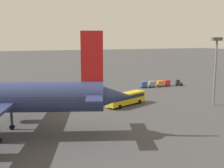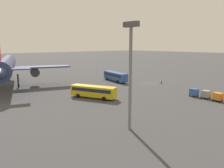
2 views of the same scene
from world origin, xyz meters
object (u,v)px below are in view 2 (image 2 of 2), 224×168
at_px(shuttle_bus_far, 93,91).
at_px(cargo_cart_blue, 194,92).
at_px(shuttle_bus_near, 115,76).
at_px(worker_person, 161,81).
at_px(cargo_cart_orange, 218,96).
at_px(cargo_cart_grey, 206,94).
at_px(airplane, 5,66).

bearing_deg(shuttle_bus_far, cargo_cart_blue, -151.98).
relative_size(shuttle_bus_near, worker_person, 7.45).
distance_m(shuttle_bus_far, cargo_cart_orange, 29.92).
xyz_separation_m(worker_person, cargo_cart_grey, (-19.80, 8.84, 0.32)).
xyz_separation_m(cargo_cart_orange, cargo_cart_blue, (6.16, -0.27, 0.00)).
distance_m(worker_person, cargo_cart_blue, 18.96).
bearing_deg(shuttle_bus_far, cargo_cart_orange, -161.65).
bearing_deg(worker_person, shuttle_bus_far, 91.55).
xyz_separation_m(airplane, worker_person, (-28.56, -41.50, -5.77)).
relative_size(worker_person, cargo_cart_blue, 0.80).
height_order(worker_person, cargo_cart_orange, cargo_cart_orange).
relative_size(worker_person, cargo_cart_grey, 0.80).
bearing_deg(worker_person, cargo_cart_grey, 155.95).
bearing_deg(shuttle_bus_near, cargo_cart_blue, -170.40).
distance_m(shuttle_bus_far, worker_person, 29.40).
xyz_separation_m(shuttle_bus_near, shuttle_bus_far, (-15.22, 21.12, -0.12)).
bearing_deg(airplane, cargo_cart_blue, -125.36).
height_order(airplane, cargo_cart_grey, airplane).
height_order(worker_person, cargo_cart_grey, cargo_cart_grey).
bearing_deg(cargo_cart_orange, shuttle_bus_near, -1.45).
bearing_deg(shuttle_bus_far, worker_person, -112.50).
bearing_deg(airplane, cargo_cart_grey, -127.06).
bearing_deg(cargo_cart_blue, cargo_cart_orange, 177.50).
distance_m(shuttle_bus_near, worker_person, 16.65).
bearing_deg(cargo_cart_grey, cargo_cart_orange, 173.34).
height_order(airplane, shuttle_bus_near, airplane).
bearing_deg(airplane, shuttle_bus_far, -138.65).
bearing_deg(shuttle_bus_near, cargo_cart_grey, -170.13).
bearing_deg(shuttle_bus_far, airplane, -1.62).
height_order(shuttle_bus_far, cargo_cart_blue, shuttle_bus_far).
height_order(airplane, shuttle_bus_far, airplane).
height_order(shuttle_bus_near, cargo_cart_blue, shuttle_bus_near).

